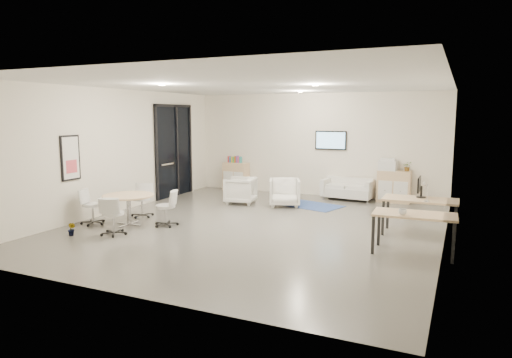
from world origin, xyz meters
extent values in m
cube|color=#605E57|center=(0.00, 0.00, -0.40)|extent=(8.00, 9.00, 0.80)
cube|color=white|center=(0.00, 0.00, 3.60)|extent=(8.00, 9.00, 0.80)
cube|color=silver|center=(0.00, 4.90, 1.60)|extent=(8.00, 0.80, 3.20)
cube|color=silver|center=(0.00, -4.90, 1.60)|extent=(8.00, 0.80, 3.20)
cube|color=silver|center=(-4.40, 0.00, 1.60)|extent=(0.80, 9.00, 3.20)
cube|color=silver|center=(4.40, 0.00, 1.60)|extent=(0.80, 9.00, 3.20)
cube|color=black|center=(-3.96, 2.50, 1.43)|extent=(0.02, 1.90, 2.85)
cube|color=black|center=(-3.94, 2.50, 2.81)|extent=(0.06, 1.90, 0.08)
cube|color=black|center=(-3.94, 1.59, 1.43)|extent=(0.06, 0.08, 2.85)
cube|color=black|center=(-3.94, 3.41, 1.43)|extent=(0.06, 0.08, 2.85)
cube|color=black|center=(-3.94, 2.65, 1.43)|extent=(0.06, 0.07, 2.85)
cube|color=#B2B2B7|center=(-3.90, 2.05, 1.05)|extent=(0.04, 0.60, 0.05)
cube|color=black|center=(-3.98, -1.60, 1.55)|extent=(0.04, 0.54, 1.04)
cube|color=white|center=(-3.95, -1.60, 1.55)|extent=(0.01, 0.46, 0.96)
cube|color=#DC4D5B|center=(-3.95, -1.60, 1.35)|extent=(0.01, 0.32, 0.30)
cube|color=black|center=(0.50, 4.46, 1.75)|extent=(0.98, 0.05, 0.58)
cube|color=#92D1FD|center=(0.50, 4.44, 1.75)|extent=(0.90, 0.01, 0.50)
cylinder|color=#FFEAC6|center=(-1.80, -1.00, 3.18)|extent=(0.14, 0.14, 0.03)
cylinder|color=#FFEAC6|center=(1.20, 0.50, 3.18)|extent=(0.14, 0.14, 0.03)
cylinder|color=#FFEAC6|center=(0.00, 3.00, 3.18)|extent=(0.14, 0.14, 0.03)
cube|color=#D7AE81|center=(-2.69, 4.26, 0.47)|extent=(0.83, 0.42, 0.94)
cube|color=white|center=(-2.88, 4.05, 0.37)|extent=(0.35, 0.02, 0.56)
cube|color=white|center=(-2.50, 4.05, 0.37)|extent=(0.35, 0.02, 0.56)
cube|color=#D7AE81|center=(2.47, 4.25, 0.46)|extent=(0.93, 0.43, 0.93)
cube|color=white|center=(2.25, 4.03, 0.37)|extent=(0.39, 0.02, 0.56)
cube|color=white|center=(2.68, 4.03, 0.37)|extent=(0.39, 0.02, 0.56)
cube|color=red|center=(-2.95, 4.26, 1.05)|extent=(0.04, 0.14, 0.22)
cube|color=#337FCC|center=(-2.89, 4.26, 1.05)|extent=(0.04, 0.14, 0.22)
cube|color=gold|center=(-2.82, 4.26, 1.05)|extent=(0.04, 0.14, 0.22)
cube|color=#4CB24C|center=(-2.76, 4.26, 1.05)|extent=(0.04, 0.14, 0.22)
cube|color=#CC6619|center=(-2.70, 4.26, 1.05)|extent=(0.04, 0.14, 0.22)
cube|color=purple|center=(-2.64, 4.26, 1.05)|extent=(0.04, 0.14, 0.22)
cube|color=#E54C7F|center=(-2.57, 4.26, 1.05)|extent=(0.04, 0.14, 0.22)
cube|color=teal|center=(-2.51, 4.26, 1.05)|extent=(0.04, 0.14, 0.22)
cube|color=white|center=(2.28, 4.25, 1.08)|extent=(0.52, 0.44, 0.29)
cube|color=white|center=(2.28, 4.25, 1.25)|extent=(0.39, 0.33, 0.06)
cube|color=white|center=(1.15, 4.09, 0.23)|extent=(1.52, 0.85, 0.27)
cube|color=white|center=(1.15, 4.37, 0.50)|extent=(1.47, 0.29, 0.27)
cube|color=white|center=(0.48, 4.09, 0.36)|extent=(0.19, 0.74, 0.55)
cube|color=white|center=(1.82, 4.09, 0.36)|extent=(0.19, 0.74, 0.55)
cube|color=#2E438D|center=(0.45, 2.77, 0.01)|extent=(1.84, 1.48, 0.01)
imported|color=white|center=(-1.53, 2.26, 0.42)|extent=(0.90, 0.94, 0.83)
imported|color=white|center=(-0.22, 2.40, 0.42)|extent=(1.06, 1.03, 0.85)
cube|color=#D7AE81|center=(3.48, 0.67, 0.76)|extent=(1.51, 0.76, 0.04)
cube|color=black|center=(2.79, 0.35, 0.37)|extent=(0.05, 0.05, 0.74)
cube|color=black|center=(4.18, 0.35, 0.37)|extent=(0.05, 0.05, 0.74)
cube|color=black|center=(2.79, 1.00, 0.37)|extent=(0.05, 0.05, 0.74)
cube|color=black|center=(4.18, 1.00, 0.37)|extent=(0.05, 0.05, 0.74)
cube|color=#D7AE81|center=(3.51, -0.77, 0.74)|extent=(1.48, 0.78, 0.04)
cube|color=black|center=(2.84, -1.08, 0.36)|extent=(0.05, 0.05, 0.71)
cube|color=black|center=(4.18, -1.08, 0.36)|extent=(0.05, 0.05, 0.71)
cube|color=black|center=(2.84, -0.46, 0.36)|extent=(0.05, 0.05, 0.71)
cube|color=black|center=(4.18, -0.46, 0.36)|extent=(0.05, 0.05, 0.71)
cylinder|color=black|center=(3.48, 0.82, 0.79)|extent=(0.20, 0.20, 0.02)
cube|color=black|center=(3.48, 0.82, 0.91)|extent=(0.04, 0.03, 0.24)
cube|color=black|center=(3.43, 0.82, 1.06)|extent=(0.03, 0.50, 0.32)
cylinder|color=#D7AE81|center=(-2.71, -1.16, 0.69)|extent=(1.16, 1.16, 0.04)
cylinder|color=#B2B2B7|center=(-2.71, -1.16, 0.33)|extent=(0.10, 0.10, 0.67)
cube|color=#B2B2B7|center=(-2.71, -1.16, 0.01)|extent=(0.68, 0.06, 0.03)
cube|color=#B2B2B7|center=(-2.71, -1.16, 0.01)|extent=(0.06, 0.68, 0.03)
imported|color=#3F7F3F|center=(2.82, 4.26, 1.03)|extent=(0.28, 0.30, 0.21)
imported|color=#3F7F3F|center=(-3.17, -2.43, 0.06)|extent=(0.20, 0.31, 0.13)
imported|color=white|center=(3.32, -1.00, 0.82)|extent=(0.15, 0.12, 0.14)
camera|label=1|loc=(4.24, -9.33, 2.53)|focal=32.00mm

